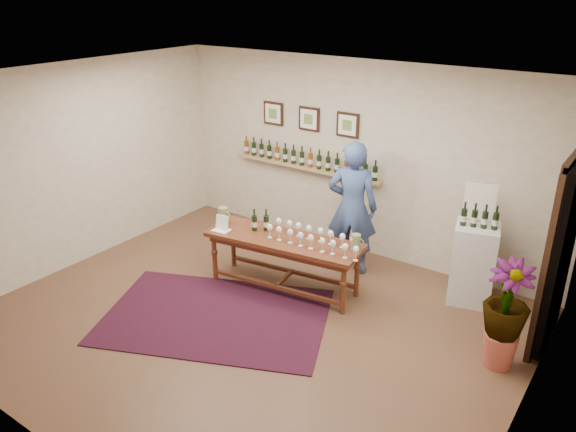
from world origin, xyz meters
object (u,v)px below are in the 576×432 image
Objects in this scene: tasting_table at (284,246)px; person at (352,208)px; display_pedestal at (473,263)px; potted_plant at (505,315)px.

tasting_table is 1.13× the size of person.
display_pedestal is 0.55× the size of person.
display_pedestal is 1.70m from person.
tasting_table is 2.78m from potted_plant.
person is at bearing 157.46° from potted_plant.
potted_plant is at bearing 138.98° from person.
person is (0.46, 0.95, 0.32)m from tasting_table.
potted_plant is at bearing -58.76° from display_pedestal.
display_pedestal is 0.98× the size of potted_plant.
person is at bearing 56.41° from tasting_table.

